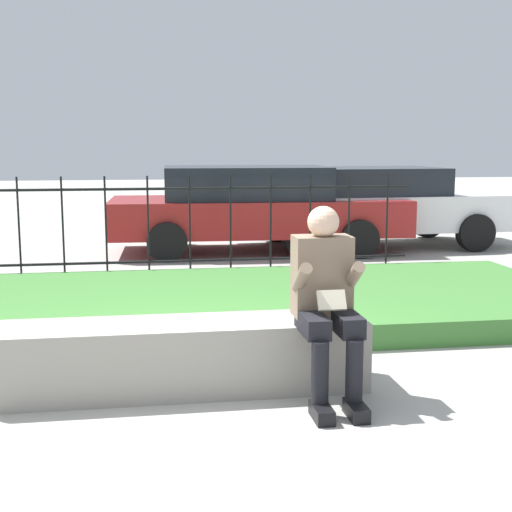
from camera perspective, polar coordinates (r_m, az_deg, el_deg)
ground_plane at (r=5.03m, az=-5.14°, el=-10.61°), size 60.00×60.00×0.00m
stone_bench at (r=4.96m, az=-6.28°, el=-8.31°), size 2.59×0.54×0.48m
person_seated_reader at (r=4.69m, az=5.61°, el=-3.13°), size 0.42×0.73×1.28m
grass_berm at (r=7.08m, az=-6.35°, el=-3.95°), size 8.03×2.91×0.22m
iron_fence at (r=8.74m, az=-6.96°, el=2.32°), size 6.03×0.03×1.31m
car_parked_right at (r=11.93m, az=9.02°, el=4.11°), size 4.64×2.11×1.31m
car_parked_center at (r=11.24m, az=-0.16°, el=3.96°), size 4.64×2.11×1.34m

